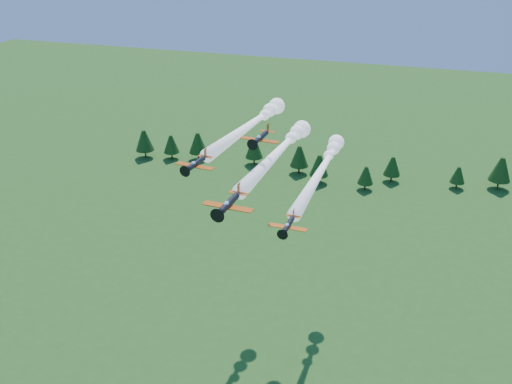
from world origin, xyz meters
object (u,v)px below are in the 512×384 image
(plane_lead, at_px, (280,150))
(plane_right, at_px, (323,167))
(plane_slot, at_px, (260,138))
(plane_left, at_px, (252,123))

(plane_lead, height_order, plane_right, plane_lead)
(plane_right, height_order, plane_slot, plane_slot)
(plane_right, xyz_separation_m, plane_slot, (-7.74, -19.45, 12.56))
(plane_left, bearing_deg, plane_right, 15.21)
(plane_left, relative_size, plane_slot, 5.44)
(plane_lead, height_order, plane_slot, plane_slot)
(plane_lead, relative_size, plane_slot, 5.70)
(plane_left, distance_m, plane_right, 17.61)
(plane_slot, bearing_deg, plane_left, 117.43)
(plane_right, bearing_deg, plane_left, -169.95)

